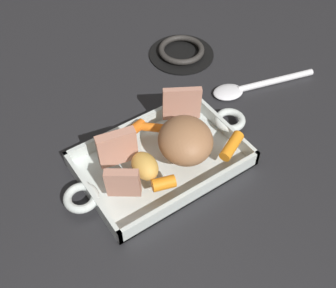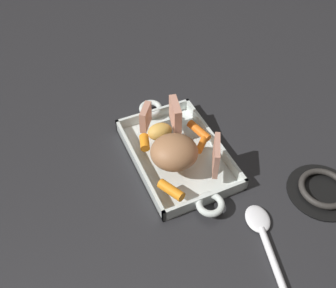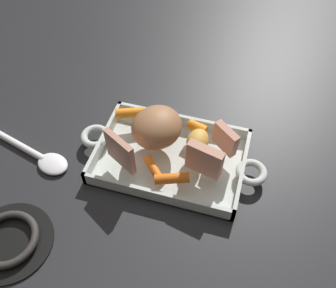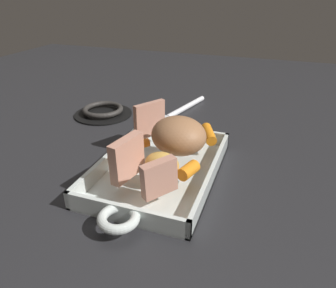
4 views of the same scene
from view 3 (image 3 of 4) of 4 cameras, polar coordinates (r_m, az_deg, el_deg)
name	(u,v)px [view 3 (image 3 of 4)]	position (r m, az deg, el deg)	size (l,w,h in m)	color
ground_plane	(170,161)	(0.83, 0.38, -2.55)	(2.34, 2.34, 0.00)	#232326
roasting_dish	(170,158)	(0.82, 0.38, -2.09)	(0.42, 0.22, 0.04)	silver
pork_roast	(157,127)	(0.79, -1.73, 2.61)	(0.11, 0.10, 0.07)	#9B6945
roast_slice_thick	(204,160)	(0.74, 5.57, -2.45)	(0.02, 0.07, 0.07)	tan
roast_slice_thin	(225,139)	(0.79, 8.77, 0.80)	(0.02, 0.06, 0.06)	tan
roast_slice_outer	(120,151)	(0.75, -7.34, -1.13)	(0.01, 0.08, 0.08)	tan
baby_carrot_northeast	(154,169)	(0.76, -2.16, -3.86)	(0.02, 0.02, 0.06)	orange
baby_carrot_short	(197,127)	(0.83, 4.53, 2.54)	(0.02, 0.02, 0.04)	orange
baby_carrot_southwest	(129,113)	(0.86, -5.91, 4.75)	(0.02, 0.02, 0.06)	orange
baby_carrot_long	(172,178)	(0.74, 0.63, -5.29)	(0.02, 0.02, 0.07)	orange
potato_golden_small	(198,141)	(0.79, 4.54, 0.40)	(0.06, 0.05, 0.04)	gold
stove_burner_rear	(9,240)	(0.78, -23.19, -13.38)	(0.16, 0.16, 0.02)	black
serving_spoon	(34,154)	(0.88, -19.77, -1.39)	(0.26, 0.10, 0.02)	white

